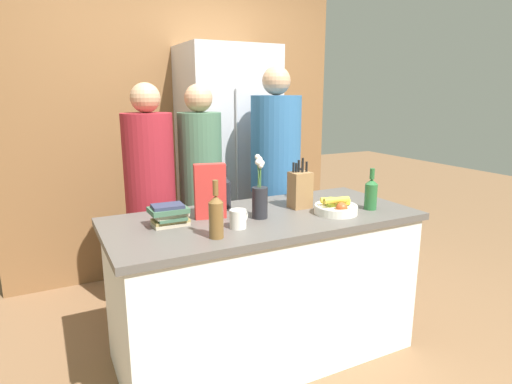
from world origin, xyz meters
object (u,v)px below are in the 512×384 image
bottle_vinegar (216,215)px  fruit_bowl (336,207)px  person_in_blue (201,187)px  flower_vase (260,198)px  cereal_box (210,191)px  coffee_mug (238,219)px  person_in_red_tee (275,173)px  book_stack (169,215)px  bottle_oil (371,193)px  bottle_water (300,186)px  bottle_wine (225,191)px  knife_block (300,189)px  person_at_sink (151,193)px  refrigerator (228,165)px

bottle_vinegar → fruit_bowl: bearing=6.1°
fruit_bowl → person_in_blue: person_in_blue is taller
person_in_blue → flower_vase: bearing=-108.7°
cereal_box → coffee_mug: size_ratio=2.57×
coffee_mug → person_in_red_tee: 1.05m
fruit_bowl → book_stack: size_ratio=1.23×
bottle_oil → person_in_blue: (-0.78, 0.87, -0.05)m
flower_vase → person_in_blue: 0.73m
flower_vase → bottle_water: bearing=32.5°
flower_vase → person_in_blue: (-0.09, 0.72, -0.07)m
book_stack → bottle_water: bearing=12.0°
coffee_mug → bottle_wine: (0.10, 0.40, 0.05)m
coffee_mug → bottle_water: 0.77m
knife_block → bottle_water: size_ratio=1.49×
person_in_red_tee → fruit_bowl: bearing=-105.3°
book_stack → person_at_sink: 0.63m
refrigerator → fruit_bowl: size_ratio=7.66×
bottle_oil → person_in_blue: size_ratio=0.15×
bottle_water → bottle_oil: bearing=-62.3°
flower_vase → cereal_box: size_ratio=1.17×
bottle_vinegar → flower_vase: bearing=30.8°
knife_block → bottle_oil: size_ratio=1.21×
bottle_vinegar → coffee_mug: bearing=30.1°
bottle_wine → person_in_blue: (-0.00, 0.43, -0.06)m
knife_block → person_in_red_tee: person_in_red_tee is taller
bottle_oil → bottle_wine: (-0.78, 0.43, 0.00)m
cereal_box → person_at_sink: size_ratio=0.19×
knife_block → coffee_mug: bearing=-158.6°
bottle_wine → person_at_sink: person_at_sink is taller
book_stack → person_in_red_tee: size_ratio=0.12×
knife_block → person_in_red_tee: size_ratio=0.17×
knife_block → bottle_water: (0.14, 0.21, -0.03)m
coffee_mug → knife_block: bearing=21.4°
cereal_box → fruit_bowl: bearing=-19.7°
fruit_bowl → person_in_red_tee: 0.82m
cereal_box → bottle_vinegar: bearing=-106.3°
bottle_wine → refrigerator: bearing=65.8°
refrigerator → fruit_bowl: 1.40m
bottle_vinegar → person_at_sink: 0.94m
bottle_vinegar → person_in_red_tee: (0.84, 0.90, -0.01)m
bottle_wine → flower_vase: bearing=-72.9°
bottle_wine → bottle_water: (0.55, 0.00, -0.02)m
knife_block → cereal_box: cereal_box is taller
refrigerator → bottle_oil: 1.46m
person_at_sink → person_in_blue: person_at_sink is taller
flower_vase → book_stack: flower_vase is taller
book_stack → coffee_mug: bearing=-33.1°
book_stack → person_at_sink: size_ratio=0.13×
person_in_blue → bottle_vinegar: bearing=-131.3°
fruit_bowl → person_at_sink: size_ratio=0.16×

